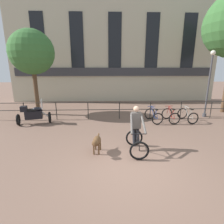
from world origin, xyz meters
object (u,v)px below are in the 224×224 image
object	(u,v)px
parked_bicycle_near_lamp	(154,116)
street_lamp	(209,81)
parked_bicycle_mid_left	(171,116)
parked_bicycle_mid_right	(188,115)
dog	(97,142)
cyclist_with_bike	(136,132)
parked_motorcycle	(33,114)

from	to	relation	value
parked_bicycle_near_lamp	street_lamp	bearing A→B (deg)	-174.69
parked_bicycle_mid_left	parked_bicycle_mid_right	world-z (taller)	same
parked_bicycle_mid_left	parked_bicycle_mid_right	bearing A→B (deg)	177.05
street_lamp	parked_bicycle_near_lamp	bearing A→B (deg)	-165.36
dog	parked_bicycle_near_lamp	size ratio (longest dim) A/B	0.85
parked_bicycle_mid_right	street_lamp	world-z (taller)	street_lamp
dog	parked_bicycle_near_lamp	distance (m)	4.74
parked_bicycle_mid_right	street_lamp	size ratio (longest dim) A/B	0.30
cyclist_with_bike	street_lamp	bearing A→B (deg)	40.81
cyclist_with_bike	parked_bicycle_near_lamp	distance (m)	3.84
dog	parked_bicycle_near_lamp	xyz separation A→B (m)	(3.07, 3.61, -0.09)
parked_bicycle_mid_left	cyclist_with_bike	bearing A→B (deg)	50.23
parked_bicycle_near_lamp	street_lamp	xyz separation A→B (m)	(3.51, 0.92, 1.89)
dog	parked_bicycle_mid_right	size ratio (longest dim) A/B	0.86
parked_bicycle_mid_left	parked_motorcycle	bearing A→B (deg)	-1.93
street_lamp	parked_bicycle_mid_left	bearing A→B (deg)	-160.03
dog	parked_bicycle_mid_right	xyz separation A→B (m)	(5.05, 3.61, -0.09)
dog	parked_bicycle_mid_left	size ratio (longest dim) A/B	0.90
parked_bicycle_near_lamp	parked_bicycle_mid_left	xyz separation A→B (m)	(0.99, -0.00, -0.00)
parked_bicycle_mid_right	parked_bicycle_mid_left	bearing A→B (deg)	-7.51
cyclist_with_bike	parked_bicycle_near_lamp	world-z (taller)	cyclist_with_bike
dog	parked_bicycle_mid_left	world-z (taller)	parked_bicycle_mid_left
cyclist_with_bike	parked_bicycle_mid_right	size ratio (longest dim) A/B	1.43
parked_bicycle_near_lamp	parked_bicycle_mid_right	size ratio (longest dim) A/B	1.01
parked_bicycle_mid_right	cyclist_with_bike	bearing A→B (deg)	36.53
parked_motorcycle	parked_bicycle_near_lamp	xyz separation A→B (m)	(6.68, 0.14, -0.20)
parked_bicycle_mid_right	parked_motorcycle	bearing A→B (deg)	-6.61
dog	parked_motorcycle	bearing A→B (deg)	143.07
parked_motorcycle	street_lamp	world-z (taller)	street_lamp
parked_bicycle_near_lamp	parked_bicycle_mid_right	xyz separation A→B (m)	(1.97, -0.00, 0.00)
parked_motorcycle	parked_bicycle_near_lamp	world-z (taller)	parked_motorcycle
parked_bicycle_mid_left	dog	bearing A→B (deg)	38.67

